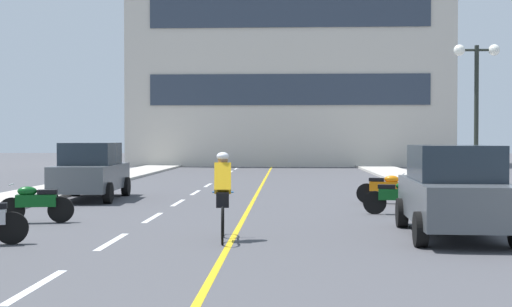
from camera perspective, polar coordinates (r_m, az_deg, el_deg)
ground_plane at (r=24.12m, az=-0.57°, el=-3.42°), size 140.00×140.00×0.00m
curb_left at (r=28.38m, az=-14.92°, el=-2.64°), size 2.40×72.00×0.12m
curb_right at (r=27.70m, az=14.84°, el=-2.74°), size 2.40×72.00×0.12m
lane_dash_1 at (r=9.79m, az=-17.56°, el=-10.31°), size 0.14×2.20×0.01m
lane_dash_2 at (r=13.56m, az=-11.69°, el=-7.06°), size 0.14×2.20×0.01m
lane_dash_3 at (r=17.43m, az=-8.44°, el=-5.21°), size 0.14×2.20×0.01m
lane_dash_4 at (r=21.35m, az=-6.39°, el=-4.02°), size 0.14×2.20×0.01m
lane_dash_5 at (r=25.30m, az=-4.98°, el=-3.20°), size 0.14×2.20×0.01m
lane_dash_6 at (r=29.26m, az=-3.95°, el=-2.60°), size 0.14×2.20×0.01m
lane_dash_7 at (r=33.23m, az=-3.17°, el=-2.14°), size 0.14×2.20×0.01m
lane_dash_8 at (r=37.20m, az=-2.56°, el=-1.78°), size 0.14×2.20×0.01m
lane_dash_9 at (r=41.18m, az=-2.06°, el=-1.49°), size 0.14×2.20×0.01m
lane_dash_10 at (r=45.17m, az=-1.65°, el=-1.25°), size 0.14×2.20×0.01m
lane_dash_11 at (r=49.15m, az=-1.31°, el=-1.05°), size 0.14×2.20×0.01m
centre_line_yellow at (r=27.09m, az=0.30°, el=-2.90°), size 0.12×66.00×0.01m
office_building at (r=53.14m, az=2.71°, el=8.72°), size 22.91×9.47×17.78m
street_lamp_mid at (r=23.43m, az=17.60°, el=5.42°), size 1.46×0.36×4.84m
parked_car_near at (r=14.40m, az=15.88°, el=-2.95°), size 2.07×4.27×1.82m
parked_car_mid at (r=22.94m, az=-13.35°, el=-1.40°), size 2.06×4.26×1.82m
motorcycle_5 at (r=16.89m, az=-17.58°, el=-3.86°), size 1.68×0.64×0.92m
motorcycle_6 at (r=18.22m, az=11.47°, el=-3.46°), size 1.69×0.63×0.92m
motorcycle_7 at (r=21.25m, az=10.54°, el=-2.79°), size 1.68×0.66×0.92m
cyclist_rider at (r=13.40m, az=-2.74°, el=-3.33°), size 0.42×1.77×1.71m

